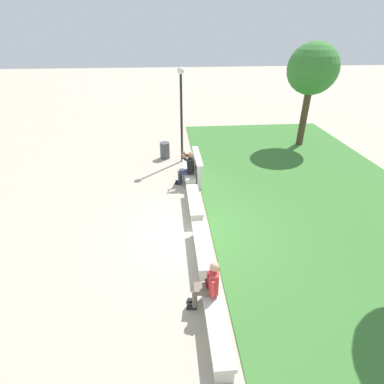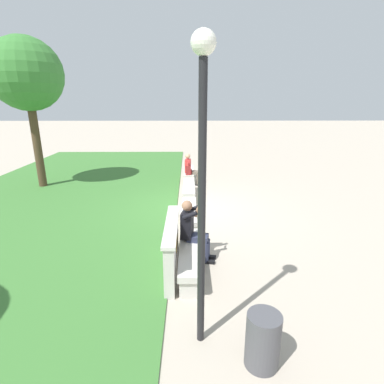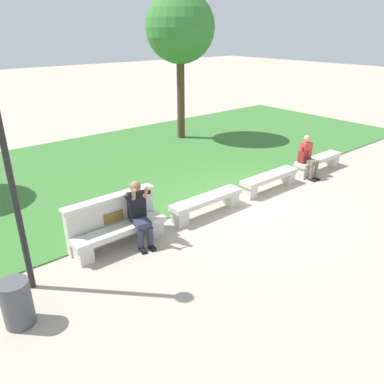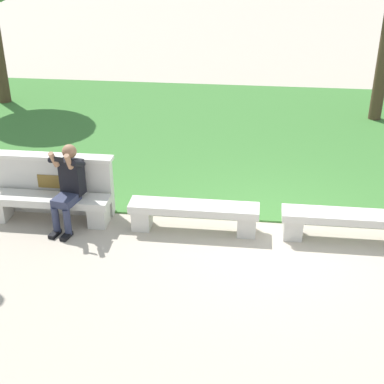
{
  "view_description": "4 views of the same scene",
  "coord_description": "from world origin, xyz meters",
  "px_view_note": "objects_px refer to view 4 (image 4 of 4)",
  "views": [
    {
      "loc": [
        7.28,
        -0.81,
        5.44
      ],
      "look_at": [
        -0.97,
        -0.09,
        0.8
      ],
      "focal_mm": 28.0,
      "sensor_mm": 36.0,
      "label": 1
    },
    {
      "loc": [
        -8.8,
        -0.0,
        3.29
      ],
      "look_at": [
        -0.53,
        -0.09,
        0.72
      ],
      "focal_mm": 28.0,
      "sensor_mm": 36.0,
      "label": 2
    },
    {
      "loc": [
        -6.58,
        -5.97,
        4.1
      ],
      "look_at": [
        -1.62,
        -0.01,
        0.71
      ],
      "focal_mm": 35.0,
      "sensor_mm": 36.0,
      "label": 3
    },
    {
      "loc": [
        -0.33,
        -7.12,
        4.26
      ],
      "look_at": [
        -1.1,
        -0.74,
        1.03
      ],
      "focal_mm": 50.0,
      "sensor_mm": 36.0,
      "label": 4
    }
  ],
  "objects_px": {
    "bench_near": "(194,213)",
    "bench_mid": "(349,222)",
    "bench_main": "(48,205)",
    "person_photographer": "(69,183)"
  },
  "relations": [
    {
      "from": "bench_near",
      "to": "bench_mid",
      "type": "bearing_deg",
      "value": 0.0
    },
    {
      "from": "bench_main",
      "to": "person_photographer",
      "type": "distance_m",
      "value": 0.6
    },
    {
      "from": "bench_near",
      "to": "person_photographer",
      "type": "relative_size",
      "value": 1.51
    },
    {
      "from": "bench_near",
      "to": "bench_mid",
      "type": "distance_m",
      "value": 2.32
    },
    {
      "from": "person_photographer",
      "to": "bench_mid",
      "type": "bearing_deg",
      "value": 1.02
    },
    {
      "from": "bench_mid",
      "to": "bench_main",
      "type": "bearing_deg",
      "value": 180.0
    },
    {
      "from": "bench_near",
      "to": "person_photographer",
      "type": "xyz_separation_m",
      "value": [
        -1.91,
        -0.08,
        0.43
      ]
    },
    {
      "from": "bench_mid",
      "to": "person_photographer",
      "type": "distance_m",
      "value": 4.26
    },
    {
      "from": "bench_near",
      "to": "person_photographer",
      "type": "bearing_deg",
      "value": -177.74
    },
    {
      "from": "bench_main",
      "to": "bench_mid",
      "type": "distance_m",
      "value": 4.65
    }
  ]
}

